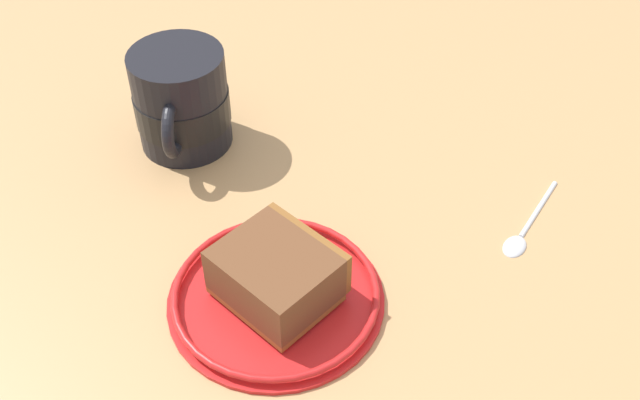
# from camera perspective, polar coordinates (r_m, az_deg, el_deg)

# --- Properties ---
(ground_plane) EXTENTS (1.28, 1.28, 0.04)m
(ground_plane) POSITION_cam_1_polar(r_m,az_deg,el_deg) (0.72, -3.25, -3.76)
(ground_plane) COLOR tan
(small_plate) EXTENTS (0.18, 0.18, 0.01)m
(small_plate) POSITION_cam_1_polar(r_m,az_deg,el_deg) (0.65, -3.33, -7.18)
(small_plate) COLOR red
(small_plate) RESTS_ON ground_plane
(cake_slice) EXTENTS (0.12, 0.11, 0.05)m
(cake_slice) POSITION_cam_1_polar(r_m,az_deg,el_deg) (0.63, -3.25, -5.60)
(cake_slice) COLOR brown
(cake_slice) RESTS_ON small_plate
(tea_mug) EXTENTS (0.12, 0.10, 0.11)m
(tea_mug) POSITION_cam_1_polar(r_m,az_deg,el_deg) (0.79, -10.36, 7.31)
(tea_mug) COLOR black
(tea_mug) RESTS_ON ground_plane
(teaspoon) EXTENTS (0.08, 0.11, 0.01)m
(teaspoon) POSITION_cam_1_polar(r_m,az_deg,el_deg) (0.73, 14.99, -2.33)
(teaspoon) COLOR silver
(teaspoon) RESTS_ON ground_plane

